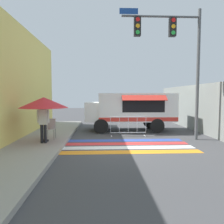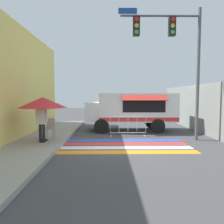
# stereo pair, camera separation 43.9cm
# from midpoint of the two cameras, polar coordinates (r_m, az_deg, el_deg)

# --- Properties ---
(ground_plane) EXTENTS (60.00, 60.00, 0.00)m
(ground_plane) POSITION_cam_midpoint_polar(r_m,az_deg,el_deg) (9.92, 0.76, -8.75)
(ground_plane) COLOR #424244
(sidewalk_left) EXTENTS (4.40, 16.00, 0.15)m
(sidewalk_left) POSITION_cam_midpoint_polar(r_m,az_deg,el_deg) (10.69, -25.23, -7.79)
(sidewalk_left) COLOR #99968E
(sidewalk_left) RESTS_ON ground_plane
(building_left_facade) EXTENTS (0.25, 16.00, 5.75)m
(building_left_facade) POSITION_cam_midpoint_polar(r_m,az_deg,el_deg) (10.59, -26.98, 7.28)
(building_left_facade) COLOR #E5D166
(building_left_facade) RESTS_ON ground_plane
(concrete_wall_right) EXTENTS (0.20, 16.00, 2.93)m
(concrete_wall_right) POSITION_cam_midpoint_polar(r_m,az_deg,el_deg) (13.92, 21.83, 0.80)
(concrete_wall_right) COLOR gray
(concrete_wall_right) RESTS_ON ground_plane
(crosswalk_painted) EXTENTS (6.40, 2.84, 0.01)m
(crosswalk_painted) POSITION_cam_midpoint_polar(r_m,az_deg,el_deg) (9.90, 0.77, -8.76)
(crosswalk_painted) COLOR orange
(crosswalk_painted) RESTS_ON ground_plane
(food_truck) EXTENTS (5.59, 2.71, 2.38)m
(food_truck) POSITION_cam_midpoint_polar(r_m,az_deg,el_deg) (13.99, 3.63, 1.00)
(food_truck) COLOR white
(food_truck) RESTS_ON ground_plane
(traffic_signal_pole) EXTENTS (4.04, 0.29, 6.49)m
(traffic_signal_pole) POSITION_cam_midpoint_polar(r_m,az_deg,el_deg) (11.60, 14.83, 16.16)
(traffic_signal_pole) COLOR #515456
(traffic_signal_pole) RESTS_ON ground_plane
(patio_umbrella) EXTENTS (2.18, 2.18, 2.02)m
(patio_umbrella) POSITION_cam_midpoint_polar(r_m,az_deg,el_deg) (10.39, -18.54, 2.33)
(patio_umbrella) COLOR black
(patio_umbrella) RESTS_ON sidewalk_left
(folding_chair) EXTENTS (0.40, 0.40, 0.97)m
(folding_chair) POSITION_cam_midpoint_polar(r_m,az_deg,el_deg) (11.00, -16.74, -3.70)
(folding_chair) COLOR #4C4C51
(folding_chair) RESTS_ON sidewalk_left
(vendor_person) EXTENTS (0.53, 0.23, 1.75)m
(vendor_person) POSITION_cam_midpoint_polar(r_m,az_deg,el_deg) (10.07, -18.72, -2.09)
(vendor_person) COLOR black
(vendor_person) RESTS_ON sidewalk_left
(barricade_front) EXTENTS (1.99, 0.44, 1.10)m
(barricade_front) POSITION_cam_midpoint_polar(r_m,az_deg,el_deg) (12.07, 3.23, -3.78)
(barricade_front) COLOR #B7BABF
(barricade_front) RESTS_ON ground_plane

